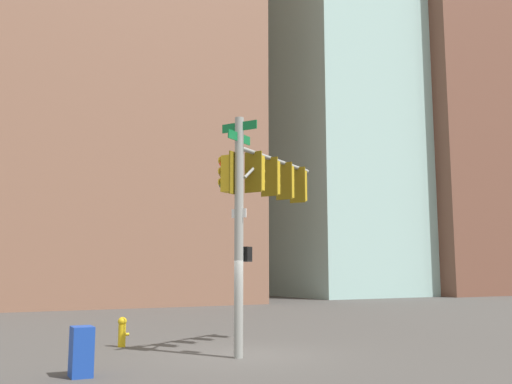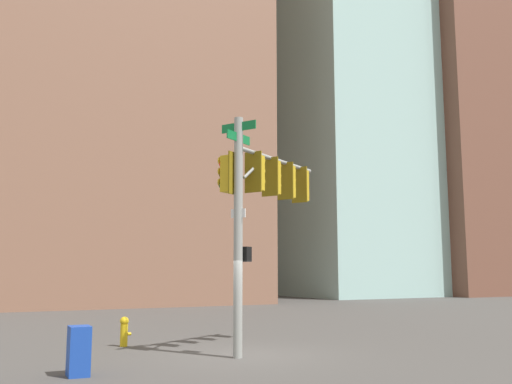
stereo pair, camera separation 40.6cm
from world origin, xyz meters
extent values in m
plane|color=#423F3D|center=(0.00, 0.00, 0.00)|extent=(200.00, 200.00, 0.00)
cylinder|color=gray|center=(-0.30, -0.35, 3.19)|extent=(0.24, 0.24, 6.38)
cylinder|color=gray|center=(1.56, 0.75, 5.54)|extent=(3.77, 2.30, 0.12)
cylinder|color=gray|center=(0.37, 0.05, 5.09)|extent=(0.94, 0.60, 0.75)
cube|color=#0F6B33|center=(-0.30, -0.35, 6.13)|extent=(0.59, 0.96, 0.24)
cube|color=#0F6B33|center=(-0.30, -0.35, 5.83)|extent=(0.96, 0.58, 0.24)
cube|color=white|center=(-0.30, -0.35, 3.75)|extent=(0.25, 0.40, 0.24)
cube|color=gold|center=(0.51, 0.13, 4.98)|extent=(0.47, 0.47, 1.00)
cube|color=#775E0F|center=(0.35, 0.03, 4.98)|extent=(0.31, 0.49, 1.16)
sphere|color=#470A07|center=(0.69, 0.23, 5.28)|extent=(0.20, 0.20, 0.20)
cylinder|color=gold|center=(0.74, 0.27, 5.37)|extent=(0.15, 0.22, 0.23)
sphere|color=#F29E0C|center=(0.69, 0.23, 4.98)|extent=(0.20, 0.20, 0.20)
cylinder|color=gold|center=(0.74, 0.27, 5.07)|extent=(0.15, 0.22, 0.23)
sphere|color=#0A3819|center=(0.69, 0.23, 4.68)|extent=(0.20, 0.20, 0.20)
cylinder|color=gold|center=(0.74, 0.27, 4.77)|extent=(0.15, 0.22, 0.23)
cube|color=gold|center=(1.32, 0.61, 4.98)|extent=(0.47, 0.47, 1.00)
cube|color=#775E0F|center=(1.15, 0.51, 4.98)|extent=(0.31, 0.49, 1.16)
sphere|color=red|center=(1.49, 0.71, 5.28)|extent=(0.20, 0.20, 0.20)
cylinder|color=gold|center=(1.55, 0.74, 5.37)|extent=(0.15, 0.22, 0.23)
sphere|color=#4C330A|center=(1.49, 0.71, 4.98)|extent=(0.20, 0.20, 0.20)
cylinder|color=gold|center=(1.55, 0.74, 5.07)|extent=(0.15, 0.22, 0.23)
sphere|color=#0A3819|center=(1.49, 0.71, 4.68)|extent=(0.20, 0.20, 0.20)
cylinder|color=gold|center=(1.55, 0.74, 4.77)|extent=(0.15, 0.22, 0.23)
cube|color=gold|center=(2.12, 1.08, 4.98)|extent=(0.47, 0.47, 1.00)
cube|color=#775E0F|center=(1.96, 0.99, 4.98)|extent=(0.31, 0.49, 1.16)
sphere|color=red|center=(2.30, 1.19, 5.28)|extent=(0.20, 0.20, 0.20)
cylinder|color=gold|center=(2.35, 1.22, 5.37)|extent=(0.15, 0.22, 0.23)
sphere|color=#4C330A|center=(2.30, 1.19, 4.98)|extent=(0.20, 0.20, 0.20)
cylinder|color=gold|center=(2.35, 1.22, 5.07)|extent=(0.15, 0.22, 0.23)
sphere|color=#0A3819|center=(2.30, 1.19, 4.68)|extent=(0.20, 0.20, 0.20)
cylinder|color=gold|center=(2.35, 1.22, 4.77)|extent=(0.15, 0.22, 0.23)
cube|color=gold|center=(2.93, 1.56, 4.98)|extent=(0.47, 0.47, 1.00)
cube|color=#775E0F|center=(2.76, 1.46, 4.98)|extent=(0.31, 0.49, 1.16)
sphere|color=#470A07|center=(3.10, 1.66, 5.28)|extent=(0.20, 0.20, 0.20)
cylinder|color=gold|center=(3.16, 1.70, 5.37)|extent=(0.15, 0.22, 0.23)
sphere|color=#F29E0C|center=(3.10, 1.66, 4.98)|extent=(0.20, 0.20, 0.20)
cylinder|color=gold|center=(3.16, 1.70, 5.07)|extent=(0.15, 0.22, 0.23)
sphere|color=#0A3819|center=(3.10, 1.66, 4.68)|extent=(0.20, 0.20, 0.20)
cylinder|color=gold|center=(3.16, 1.70, 4.77)|extent=(0.15, 0.22, 0.23)
cube|color=gold|center=(-0.46, -0.07, 4.84)|extent=(0.47, 0.47, 1.00)
cube|color=#775E0F|center=(-0.36, -0.23, 4.84)|extent=(0.49, 0.31, 1.16)
sphere|color=red|center=(-0.56, 0.11, 5.14)|extent=(0.20, 0.20, 0.20)
cylinder|color=gold|center=(-0.60, 0.16, 5.23)|extent=(0.22, 0.15, 0.23)
sphere|color=#4C330A|center=(-0.56, 0.11, 4.84)|extent=(0.20, 0.20, 0.20)
cylinder|color=gold|center=(-0.60, 0.16, 4.93)|extent=(0.22, 0.15, 0.23)
sphere|color=#0A3819|center=(-0.56, 0.11, 4.54)|extent=(0.20, 0.20, 0.20)
cylinder|color=gold|center=(-0.60, 0.16, 4.63)|extent=(0.22, 0.15, 0.23)
cube|color=black|center=(-0.06, -0.21, 2.67)|extent=(0.40, 0.44, 0.40)
cube|color=#EA5914|center=(0.05, -0.14, 2.67)|extent=(0.15, 0.23, 0.28)
cylinder|color=gold|center=(-2.32, 3.27, 0.33)|extent=(0.22, 0.22, 0.65)
sphere|color=gold|center=(-2.32, 3.27, 0.74)|extent=(0.26, 0.26, 0.26)
cylinder|color=gold|center=(-2.16, 3.27, 0.36)|extent=(0.10, 0.09, 0.09)
cube|color=#193FA5|center=(-4.44, -1.09, 0.53)|extent=(0.46, 0.58, 1.05)
cube|color=#845B47|center=(1.35, 28.05, 22.78)|extent=(22.58, 15.70, 45.55)
cube|color=brown|center=(40.25, 30.02, 17.33)|extent=(17.26, 18.18, 34.66)
cube|color=#9EC6C1|center=(35.68, 39.41, 28.29)|extent=(32.38, 33.41, 56.58)
cube|color=brown|center=(4.47, 47.75, 25.67)|extent=(17.41, 17.74, 51.35)
camera|label=1|loc=(-7.22, -13.77, 2.22)|focal=39.93mm
camera|label=2|loc=(-6.87, -13.96, 2.22)|focal=39.93mm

